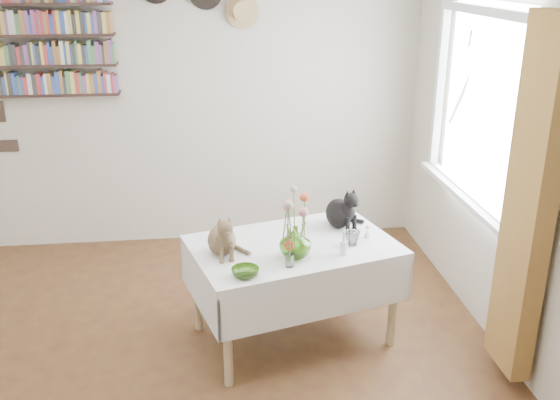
{
  "coord_description": "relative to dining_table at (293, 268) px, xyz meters",
  "views": [
    {
      "loc": [
        0.13,
        -3.19,
        2.41
      ],
      "look_at": [
        0.55,
        0.38,
        1.05
      ],
      "focal_mm": 40.0,
      "sensor_mm": 36.0,
      "label": 1
    }
  ],
  "objects": [
    {
      "name": "black_cat",
      "position": [
        0.35,
        0.26,
        0.32
      ],
      "size": [
        0.31,
        0.33,
        0.3
      ],
      "primitive_type": null,
      "rotation": [
        0.0,
        0.0,
        0.58
      ],
      "color": "black",
      "rests_on": "dining_table"
    },
    {
      "name": "dining_table",
      "position": [
        0.0,
        0.0,
        0.0
      ],
      "size": [
        1.49,
        1.17,
        0.7
      ],
      "color": "white",
      "rests_on": "room"
    },
    {
      "name": "curtain",
      "position": [
        1.25,
        -0.6,
        0.62
      ],
      "size": [
        0.12,
        0.38,
        2.1
      ],
      "primitive_type": "cube",
      "color": "brown",
      "rests_on": "room"
    },
    {
      "name": "flower_bouquet",
      "position": [
        -0.02,
        -0.18,
        0.51
      ],
      "size": [
        0.17,
        0.12,
        0.39
      ],
      "color": "#4C7233",
      "rests_on": "flower_vase"
    },
    {
      "name": "drinking_glass",
      "position": [
        0.38,
        -0.06,
        0.22
      ],
      "size": [
        0.14,
        0.14,
        0.09
      ],
      "primitive_type": "imported",
      "rotation": [
        0.0,
        0.0,
        0.69
      ],
      "color": "white",
      "rests_on": "dining_table"
    },
    {
      "name": "room",
      "position": [
        -0.65,
        -0.48,
        0.72
      ],
      "size": [
        4.08,
        4.58,
        2.58
      ],
      "color": "brown",
      "rests_on": "ground"
    },
    {
      "name": "porcelain_figurine",
      "position": [
        0.5,
        0.04,
        0.21
      ],
      "size": [
        0.05,
        0.05,
        0.09
      ],
      "color": "white",
      "rests_on": "dining_table"
    },
    {
      "name": "flower_vase",
      "position": [
        -0.02,
        -0.19,
        0.28
      ],
      "size": [
        0.27,
        0.27,
        0.21
      ],
      "primitive_type": "imported",
      "rotation": [
        0.0,
        0.0,
        0.49
      ],
      "color": "#70A934",
      "rests_on": "dining_table"
    },
    {
      "name": "tabby_cat",
      "position": [
        -0.47,
        -0.09,
        0.32
      ],
      "size": [
        0.24,
        0.28,
        0.29
      ],
      "primitive_type": null,
      "rotation": [
        0.0,
        0.0,
        0.22
      ],
      "color": "brown",
      "rests_on": "dining_table"
    },
    {
      "name": "bookshelf_unit",
      "position": [
        -1.75,
        1.68,
        1.31
      ],
      "size": [
        1.0,
        0.16,
        0.91
      ],
      "color": "black",
      "rests_on": "room"
    },
    {
      "name": "window",
      "position": [
        1.31,
        0.32,
        0.87
      ],
      "size": [
        0.12,
        1.52,
        1.32
      ],
      "color": "white",
      "rests_on": "room"
    },
    {
      "name": "berry_jar",
      "position": [
        -0.07,
        -0.32,
        0.26
      ],
      "size": [
        0.05,
        0.05,
        0.21
      ],
      "color": "white",
      "rests_on": "dining_table"
    },
    {
      "name": "wall_art_plaques",
      "position": [
        -2.28,
        1.75,
        0.6
      ],
      "size": [
        0.21,
        0.02,
        0.44
      ],
      "color": "#38281E",
      "rests_on": "room"
    },
    {
      "name": "candlestick",
      "position": [
        0.29,
        -0.19,
        0.23
      ],
      "size": [
        0.05,
        0.05,
        0.16
      ],
      "color": "white",
      "rests_on": "dining_table"
    },
    {
      "name": "green_bowl",
      "position": [
        -0.34,
        -0.41,
        0.2
      ],
      "size": [
        0.21,
        0.21,
        0.05
      ],
      "primitive_type": "imported",
      "rotation": [
        0.0,
        0.0,
        0.31
      ],
      "color": "#70A934",
      "rests_on": "dining_table"
    }
  ]
}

